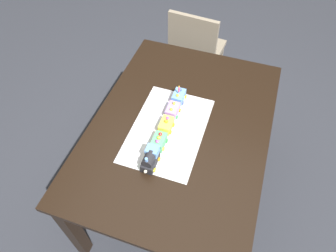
# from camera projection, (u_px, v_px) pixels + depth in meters

# --- Properties ---
(ground_plane) EXTENTS (8.00, 8.00, 0.00)m
(ground_plane) POSITION_uv_depth(u_px,v_px,m) (177.00, 186.00, 2.31)
(ground_plane) COLOR #2D3038
(dining_table) EXTENTS (1.40, 1.00, 0.74)m
(dining_table) POSITION_uv_depth(u_px,v_px,m) (180.00, 137.00, 1.82)
(dining_table) COLOR black
(dining_table) RESTS_ON ground
(chair) EXTENTS (0.43, 0.43, 0.86)m
(chair) POSITION_uv_depth(u_px,v_px,m) (195.00, 51.00, 2.59)
(chair) COLOR gray
(chair) RESTS_ON ground
(cake_board) EXTENTS (0.60, 0.40, 0.00)m
(cake_board) POSITION_uv_depth(u_px,v_px,m) (168.00, 129.00, 1.72)
(cake_board) COLOR silver
(cake_board) RESTS_ON dining_table
(cake_locomotive) EXTENTS (0.14, 0.08, 0.12)m
(cake_locomotive) POSITION_uv_depth(u_px,v_px,m) (150.00, 159.00, 1.54)
(cake_locomotive) COLOR #232328
(cake_locomotive) RESTS_ON cake_board
(cake_car_gondola_mint_green) EXTENTS (0.10, 0.08, 0.07)m
(cake_car_gondola_mint_green) POSITION_uv_depth(u_px,v_px,m) (159.00, 141.00, 1.63)
(cake_car_gondola_mint_green) COLOR #59CC7A
(cake_car_gondola_mint_green) RESTS_ON cake_board
(cake_car_tanker_lemon) EXTENTS (0.10, 0.08, 0.07)m
(cake_car_tanker_lemon) POSITION_uv_depth(u_px,v_px,m) (166.00, 125.00, 1.70)
(cake_car_tanker_lemon) COLOR #F4E04C
(cake_car_tanker_lemon) RESTS_ON cake_board
(cake_car_hopper_lavender) EXTENTS (0.10, 0.08, 0.07)m
(cake_car_hopper_lavender) POSITION_uv_depth(u_px,v_px,m) (173.00, 110.00, 1.76)
(cake_car_hopper_lavender) COLOR #AD84E0
(cake_car_hopper_lavender) RESTS_ON cake_board
(cake_car_caboose_sky_blue) EXTENTS (0.10, 0.08, 0.07)m
(cake_car_caboose_sky_blue) POSITION_uv_depth(u_px,v_px,m) (179.00, 96.00, 1.83)
(cake_car_caboose_sky_blue) COLOR #669EEA
(cake_car_caboose_sky_blue) RESTS_ON cake_board
(birthday_candle) EXTENTS (0.01, 0.01, 0.05)m
(birthday_candle) POSITION_uv_depth(u_px,v_px,m) (179.00, 89.00, 1.78)
(birthday_candle) COLOR #F24C59
(birthday_candle) RESTS_ON cake_car_caboose_sky_blue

